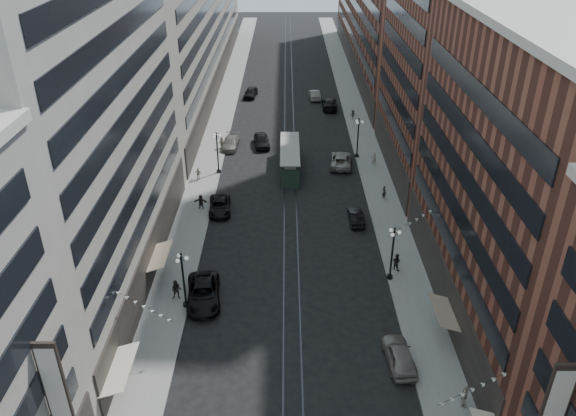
{
  "coord_description": "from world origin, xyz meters",
  "views": [
    {
      "loc": [
        -0.43,
        -10.6,
        31.46
      ],
      "look_at": [
        -0.3,
        36.79,
        5.0
      ],
      "focal_mm": 35.0,
      "sensor_mm": 36.0,
      "label": 1
    }
  ],
  "objects_px": {
    "car_13": "(262,140)",
    "car_14": "(314,95)",
    "car_12": "(329,104)",
    "pedestrian_9": "(353,115)",
    "car_7": "(220,206)",
    "pedestrian_8": "(374,158)",
    "lamppost_se_far": "(392,252)",
    "car_4": "(399,355)",
    "car_10": "(356,217)",
    "car_11": "(341,160)",
    "pedestrian_2": "(177,290)",
    "pedestrian_4": "(465,396)",
    "pedestrian_6": "(198,174)",
    "car_2": "(203,293)",
    "car_9": "(251,92)",
    "pedestrian_extra_0": "(384,192)",
    "streetcar": "(290,160)",
    "pedestrian_5": "(201,202)",
    "lamppost_se_mid": "(358,136)",
    "lamppost_sw_far": "(183,278)",
    "car_8": "(230,143)",
    "pedestrian_extra_1": "(222,142)",
    "lamppost_sw_mid": "(217,151)",
    "pedestrian_7": "(396,262)"
  },
  "relations": [
    {
      "from": "lamppost_se_far",
      "to": "car_4",
      "type": "bearing_deg",
      "value": -95.54
    },
    {
      "from": "car_7",
      "to": "car_14",
      "type": "bearing_deg",
      "value": 67.78
    },
    {
      "from": "lamppost_se_far",
      "to": "car_10",
      "type": "distance_m",
      "value": 11.01
    },
    {
      "from": "streetcar",
      "to": "car_8",
      "type": "distance_m",
      "value": 11.15
    },
    {
      "from": "pedestrian_extra_1",
      "to": "streetcar",
      "type": "bearing_deg",
      "value": -89.57
    },
    {
      "from": "pedestrian_5",
      "to": "pedestrian_6",
      "type": "bearing_deg",
      "value": 108.77
    },
    {
      "from": "pedestrian_extra_0",
      "to": "car_12",
      "type": "bearing_deg",
      "value": -22.22
    },
    {
      "from": "car_10",
      "to": "pedestrian_extra_0",
      "type": "xyz_separation_m",
      "value": [
        3.87,
        5.23,
        0.27
      ]
    },
    {
      "from": "lamppost_se_far",
      "to": "car_4",
      "type": "height_order",
      "value": "lamppost_se_far"
    },
    {
      "from": "car_2",
      "to": "car_4",
      "type": "xyz_separation_m",
      "value": [
        15.92,
        -7.61,
        -0.02
      ]
    },
    {
      "from": "car_4",
      "to": "pedestrian_extra_0",
      "type": "bearing_deg",
      "value": -100.44
    },
    {
      "from": "car_12",
      "to": "pedestrian_9",
      "type": "height_order",
      "value": "car_12"
    },
    {
      "from": "pedestrian_7",
      "to": "car_10",
      "type": "bearing_deg",
      "value": -29.32
    },
    {
      "from": "lamppost_se_mid",
      "to": "pedestrian_extra_0",
      "type": "xyz_separation_m",
      "value": [
        1.84,
        -12.22,
        -2.14
      ]
    },
    {
      "from": "pedestrian_2",
      "to": "pedestrian_4",
      "type": "bearing_deg",
      "value": -29.07
    },
    {
      "from": "lamppost_sw_far",
      "to": "pedestrian_extra_0",
      "type": "xyz_separation_m",
      "value": [
        20.24,
        19.78,
        -2.14
      ]
    },
    {
      "from": "lamppost_se_mid",
      "to": "car_2",
      "type": "xyz_separation_m",
      "value": [
        -16.97,
        -31.17,
        -2.24
      ]
    },
    {
      "from": "car_2",
      "to": "lamppost_se_mid",
      "type": "bearing_deg",
      "value": 54.71
    },
    {
      "from": "car_7",
      "to": "pedestrian_9",
      "type": "xyz_separation_m",
      "value": [
        18.18,
        29.69,
        0.19
      ]
    },
    {
      "from": "car_7",
      "to": "pedestrian_8",
      "type": "relative_size",
      "value": 2.68
    },
    {
      "from": "car_11",
      "to": "pedestrian_9",
      "type": "relative_size",
      "value": 3.92
    },
    {
      "from": "lamppost_sw_mid",
      "to": "car_12",
      "type": "relative_size",
      "value": 0.92
    },
    {
      "from": "car_9",
      "to": "car_13",
      "type": "xyz_separation_m",
      "value": [
        2.81,
        -22.48,
        0.03
      ]
    },
    {
      "from": "car_4",
      "to": "pedestrian_6",
      "type": "relative_size",
      "value": 3.26
    },
    {
      "from": "lamppost_se_far",
      "to": "car_11",
      "type": "bearing_deg",
      "value": 95.41
    },
    {
      "from": "lamppost_se_far",
      "to": "car_12",
      "type": "relative_size",
      "value": 0.92
    },
    {
      "from": "lamppost_se_mid",
      "to": "car_14",
      "type": "height_order",
      "value": "lamppost_se_mid"
    },
    {
      "from": "car_12",
      "to": "car_4",
      "type": "bearing_deg",
      "value": 92.26
    },
    {
      "from": "pedestrian_9",
      "to": "pedestrian_5",
      "type": "bearing_deg",
      "value": -124.46
    },
    {
      "from": "car_12",
      "to": "pedestrian_7",
      "type": "xyz_separation_m",
      "value": [
        3.21,
        -46.82,
        0.15
      ]
    },
    {
      "from": "car_13",
      "to": "car_14",
      "type": "relative_size",
      "value": 1.05
    },
    {
      "from": "car_4",
      "to": "lamppost_se_mid",
      "type": "bearing_deg",
      "value": -95.78
    },
    {
      "from": "car_9",
      "to": "pedestrian_4",
      "type": "bearing_deg",
      "value": -67.22
    },
    {
      "from": "pedestrian_9",
      "to": "car_12",
      "type": "bearing_deg",
      "value": 121.43
    },
    {
      "from": "car_9",
      "to": "lamppost_se_mid",
      "type": "bearing_deg",
      "value": -51.14
    },
    {
      "from": "car_4",
      "to": "lamppost_se_far",
      "type": "bearing_deg",
      "value": -99.77
    },
    {
      "from": "lamppost_sw_mid",
      "to": "streetcar",
      "type": "bearing_deg",
      "value": 6.93
    },
    {
      "from": "streetcar",
      "to": "car_4",
      "type": "xyz_separation_m",
      "value": [
        8.15,
        -34.9,
        -0.59
      ]
    },
    {
      "from": "car_2",
      "to": "car_9",
      "type": "distance_m",
      "value": 57.66
    },
    {
      "from": "pedestrian_4",
      "to": "car_9",
      "type": "xyz_separation_m",
      "value": [
        -18.71,
        69.51,
        -0.27
      ]
    },
    {
      "from": "car_9",
      "to": "pedestrian_6",
      "type": "relative_size",
      "value": 3.28
    },
    {
      "from": "pedestrian_extra_0",
      "to": "streetcar",
      "type": "bearing_deg",
      "value": 23.29
    },
    {
      "from": "pedestrian_2",
      "to": "pedestrian_8",
      "type": "relative_size",
      "value": 0.98
    },
    {
      "from": "car_7",
      "to": "pedestrian_9",
      "type": "relative_size",
      "value": 3.43
    },
    {
      "from": "lamppost_sw_far",
      "to": "lamppost_se_mid",
      "type": "relative_size",
      "value": 1.0
    },
    {
      "from": "car_10",
      "to": "pedestrian_8",
      "type": "distance_m",
      "value": 15.19
    },
    {
      "from": "pedestrian_7",
      "to": "car_4",
      "type": "bearing_deg",
      "value": 124.71
    },
    {
      "from": "pedestrian_2",
      "to": "pedestrian_extra_0",
      "type": "height_order",
      "value": "pedestrian_2"
    },
    {
      "from": "car_11",
      "to": "pedestrian_6",
      "type": "bearing_deg",
      "value": 20.32
    },
    {
      "from": "car_4",
      "to": "pedestrian_9",
      "type": "height_order",
      "value": "car_4"
    }
  ]
}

